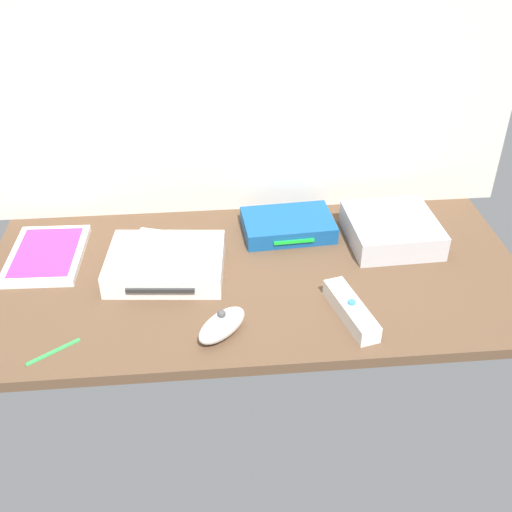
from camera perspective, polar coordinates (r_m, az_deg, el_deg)
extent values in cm
cube|color=brown|center=(115.85, 0.00, -2.03)|extent=(100.00, 48.00, 2.00)
cube|color=silver|center=(122.87, -1.10, 17.51)|extent=(110.00, 1.20, 64.00)
cube|color=white|center=(115.38, -8.27, -0.66)|extent=(22.41, 17.90, 4.40)
cube|color=#2D2D2D|center=(108.87, -8.79, -3.16)|extent=(12.00, 1.72, 0.80)
cube|color=silver|center=(126.07, 12.34, 2.35)|extent=(17.66, 17.66, 5.00)
cube|color=silver|center=(124.71, 12.49, 3.38)|extent=(16.96, 16.96, 0.30)
cube|color=white|center=(125.58, -18.65, 0.08)|extent=(14.27, 19.48, 1.40)
cube|color=#B233B2|center=(125.16, -18.71, 0.37)|extent=(11.73, 16.73, 0.16)
cube|color=#145193|center=(126.36, 2.94, 2.84)|extent=(18.75, 13.15, 3.40)
cube|color=#19D833|center=(121.26, 3.52, 1.31)|extent=(8.01, 0.92, 0.60)
cube|color=white|center=(105.76, 8.70, -4.94)|extent=(7.03, 15.23, 3.00)
cylinder|color=#387FDB|center=(104.69, 8.78, -4.22)|extent=(1.40, 1.40, 0.40)
ellipsoid|color=white|center=(101.01, -3.14, -6.37)|extent=(10.16, 10.20, 4.00)
sphere|color=#4C4C4C|center=(99.45, -3.19, -5.33)|extent=(1.40, 1.40, 1.40)
cube|color=white|center=(113.62, -7.81, 0.73)|extent=(16.18, 12.10, 2.00)
cylinder|color=#99999E|center=(114.30, -9.75, 1.47)|extent=(2.52, 2.52, 0.40)
cylinder|color=green|center=(103.96, -18.14, -8.25)|extent=(7.79, 5.71, 0.70)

